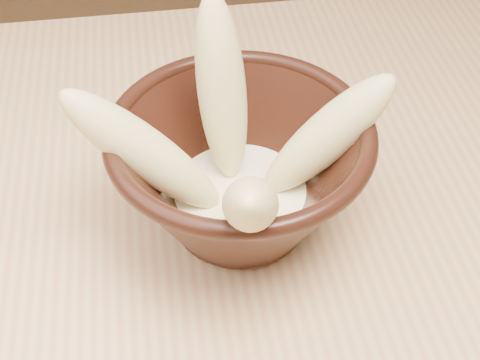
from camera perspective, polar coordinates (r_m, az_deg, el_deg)
table at (r=0.67m, az=-18.99°, el=-11.63°), size 1.20×0.80×0.75m
bowl at (r=0.56m, az=-0.00°, el=0.73°), size 0.22×0.22×0.12m
milk_puddle at (r=0.58m, az=0.00°, el=-1.33°), size 0.12×0.12×0.02m
banana_upright at (r=0.55m, az=-1.56°, el=7.63°), size 0.05×0.08×0.17m
banana_left at (r=0.53m, az=-8.15°, el=2.36°), size 0.15×0.07×0.14m
banana_right at (r=0.55m, az=7.42°, el=3.72°), size 0.13×0.04×0.14m
banana_front at (r=0.47m, az=0.91°, el=-2.11°), size 0.07×0.15×0.16m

